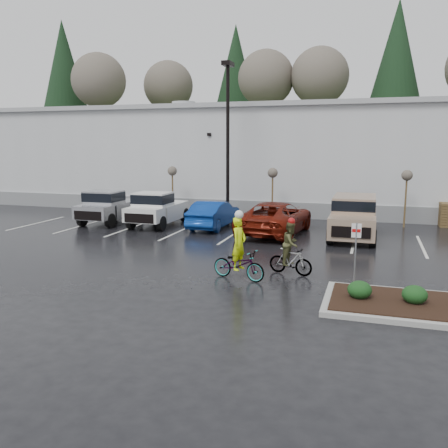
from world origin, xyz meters
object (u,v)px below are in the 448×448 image
(pickup_white, at_px, (160,208))
(cyclist_olive, at_px, (291,254))
(suv_tan, at_px, (354,218))
(cyclist_hivis, at_px, (239,258))
(lamppost, at_px, (228,125))
(sapling_west, at_px, (172,174))
(sapling_east, at_px, (407,178))
(car_red, at_px, (275,218))
(pickup_silver, at_px, (112,206))
(sapling_mid, at_px, (273,176))
(fire_lane_sign, at_px, (356,248))
(car_blue, at_px, (214,214))

(pickup_white, height_order, cyclist_olive, cyclist_olive)
(suv_tan, xyz_separation_m, cyclist_hivis, (-3.45, -8.60, -0.29))
(lamppost, height_order, sapling_west, lamppost)
(sapling_east, xyz_separation_m, cyclist_hivis, (-6.05, -12.64, -1.99))
(car_red, height_order, cyclist_olive, cyclist_olive)
(cyclist_hivis, bearing_deg, lamppost, 33.51)
(pickup_silver, relative_size, car_red, 0.86)
(sapling_mid, distance_m, cyclist_hivis, 12.87)
(sapling_west, relative_size, pickup_silver, 0.62)
(pickup_silver, bearing_deg, pickup_white, -0.24)
(cyclist_hivis, bearing_deg, cyclist_olive, -39.86)
(suv_tan, bearing_deg, cyclist_hivis, -111.87)
(sapling_west, xyz_separation_m, pickup_silver, (-2.50, -3.23, -1.75))
(pickup_white, xyz_separation_m, car_red, (6.89, -0.75, -0.14))
(sapling_east, bearing_deg, lamppost, -174.29)
(lamppost, distance_m, sapling_mid, 4.00)
(pickup_white, bearing_deg, sapling_mid, 28.78)
(cyclist_olive, bearing_deg, car_red, 29.83)
(sapling_west, distance_m, car_red, 8.70)
(sapling_west, bearing_deg, car_red, -28.03)
(cyclist_hivis, xyz_separation_m, cyclist_olive, (1.60, 1.14, 0.02))
(sapling_east, bearing_deg, suv_tan, -122.76)
(sapling_east, height_order, fire_lane_sign, sapling_east)
(pickup_silver, bearing_deg, lamppost, 18.91)
(sapling_east, relative_size, suv_tan, 0.63)
(fire_lane_sign, bearing_deg, sapling_mid, 112.49)
(pickup_silver, height_order, car_red, pickup_silver)
(sapling_east, relative_size, cyclist_hivis, 1.33)
(sapling_mid, xyz_separation_m, pickup_silver, (-9.00, -3.23, -1.75))
(car_blue, bearing_deg, sapling_mid, -126.91)
(pickup_silver, relative_size, car_blue, 1.13)
(sapling_west, distance_m, fire_lane_sign, 17.46)
(sapling_mid, relative_size, sapling_east, 1.00)
(lamppost, bearing_deg, cyclist_olive, -62.14)
(sapling_mid, relative_size, pickup_white, 0.62)
(car_blue, bearing_deg, cyclist_olive, 126.22)
(fire_lane_sign, bearing_deg, lamppost, 123.46)
(car_blue, height_order, suv_tan, suv_tan)
(pickup_white, xyz_separation_m, cyclist_hivis, (7.35, -9.40, -0.24))
(sapling_west, relative_size, car_red, 0.53)
(sapling_west, height_order, fire_lane_sign, sapling_west)
(pickup_white, relative_size, car_blue, 1.13)
(lamppost, xyz_separation_m, pickup_white, (-3.40, -2.24, -4.71))
(sapling_mid, bearing_deg, car_blue, -128.61)
(lamppost, bearing_deg, pickup_white, -146.60)
(sapling_east, distance_m, pickup_white, 13.89)
(sapling_west, bearing_deg, sapling_east, 0.00)
(sapling_west, bearing_deg, pickup_white, -79.43)
(pickup_white, xyz_separation_m, cyclist_olive, (8.95, -8.26, -0.21))
(suv_tan, bearing_deg, sapling_mid, 140.51)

